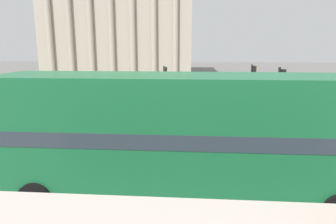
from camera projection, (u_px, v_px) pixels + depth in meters
The scene contains 7 objects.
double_decker_bus at pixel (184, 133), 9.37m from camera, with size 11.49×2.74×4.12m.
plaza_building_left at pixel (123, 28), 55.14m from camera, with size 25.94×17.15×16.80m.
traffic_light_near at pixel (279, 97), 14.26m from camera, with size 0.42×0.24×4.02m.
traffic_light_mid at pixel (252, 83), 20.71m from camera, with size 0.42×0.24×3.77m.
traffic_light_far at pixel (165, 78), 27.28m from camera, with size 0.42×0.24×3.28m.
pedestrian_yellow at pixel (138, 83), 33.86m from camera, with size 0.32×0.32×1.63m.
pedestrian_white at pixel (215, 91), 27.21m from camera, with size 0.32×0.32×1.72m.
Camera 1 is at (0.02, -2.47, 4.93)m, focal length 32.00 mm.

